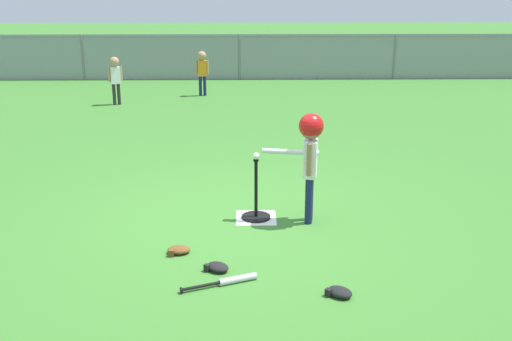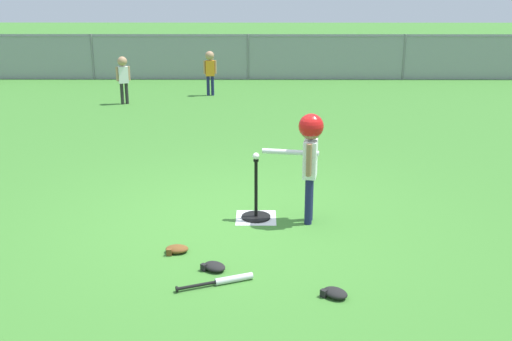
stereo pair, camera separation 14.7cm
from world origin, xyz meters
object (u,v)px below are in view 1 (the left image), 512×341
at_px(glove_near_bats, 217,267).
at_px(glove_tossed_aside, 179,250).
at_px(baseball_on_tee, 256,156).
at_px(glove_by_plate, 339,292).
at_px(fielder_near_left, 202,67).
at_px(spare_bat_silver, 230,281).
at_px(batting_tee, 256,209).
at_px(fielder_deep_right, 115,74).
at_px(batter_child, 310,146).

bearing_deg(glove_near_bats, glove_tossed_aside, 136.58).
xyz_separation_m(baseball_on_tee, glove_by_plate, (0.66, -1.72, -0.68)).
distance_m(fielder_near_left, glove_by_plate, 9.14).
relative_size(fielder_near_left, glove_by_plate, 3.65).
xyz_separation_m(spare_bat_silver, glove_tossed_aside, (-0.51, 0.62, 0.01)).
distance_m(batting_tee, fielder_deep_right, 6.87).
xyz_separation_m(fielder_near_left, glove_by_plate, (1.72, -8.96, -0.60)).
distance_m(batting_tee, glove_tossed_aside, 1.16).
bearing_deg(baseball_on_tee, glove_tossed_aside, -130.87).
relative_size(baseball_on_tee, glove_near_bats, 0.27).
xyz_separation_m(batting_tee, glove_tossed_aside, (-0.76, -0.88, -0.07)).
height_order(baseball_on_tee, fielder_near_left, fielder_near_left).
relative_size(fielder_near_left, glove_tossed_aside, 4.41).
bearing_deg(glove_near_bats, fielder_deep_right, 107.73).
relative_size(fielder_deep_right, glove_tossed_aside, 4.42).
bearing_deg(batter_child, fielder_near_left, 102.46).
relative_size(fielder_deep_right, glove_near_bats, 3.63).
distance_m(baseball_on_tee, fielder_deep_right, 6.85).
bearing_deg(batter_child, batting_tee, 169.74).
xyz_separation_m(baseball_on_tee, glove_near_bats, (-0.37, -1.25, -0.68)).
bearing_deg(fielder_near_left, glove_tossed_aside, -87.90).
distance_m(baseball_on_tee, glove_by_plate, 1.96).
bearing_deg(glove_near_bats, glove_by_plate, -24.59).
height_order(batting_tee, batter_child, batter_child).
height_order(batting_tee, fielder_near_left, fielder_near_left).
distance_m(baseball_on_tee, glove_near_bats, 1.47).
bearing_deg(spare_bat_silver, fielder_deep_right, 108.02).
bearing_deg(batter_child, glove_by_plate, -86.45).
bearing_deg(fielder_near_left, glove_near_bats, -85.38).
relative_size(batting_tee, fielder_near_left, 0.68).
distance_m(batting_tee, batter_child, 0.94).
height_order(fielder_near_left, glove_tossed_aside, fielder_near_left).
xyz_separation_m(baseball_on_tee, batter_child, (0.56, -0.10, 0.14)).
xyz_separation_m(batter_child, spare_bat_silver, (-0.81, -1.39, -0.82)).
height_order(glove_by_plate, glove_near_bats, same).
bearing_deg(glove_near_bats, batting_tee, 73.30).
height_order(baseball_on_tee, glove_tossed_aside, baseball_on_tee).
relative_size(baseball_on_tee, fielder_near_left, 0.08).
relative_size(baseball_on_tee, glove_by_plate, 0.27).
bearing_deg(batting_tee, batter_child, -10.26).
bearing_deg(glove_near_bats, baseball_on_tee, 73.30).
bearing_deg(fielder_near_left, baseball_on_tee, -81.68).
xyz_separation_m(fielder_deep_right, glove_tossed_aside, (2.01, -7.15, -0.60)).
xyz_separation_m(batting_tee, fielder_deep_right, (-2.78, 6.27, 0.53)).
xyz_separation_m(batter_child, glove_by_plate, (0.10, -1.62, -0.82)).
xyz_separation_m(baseball_on_tee, spare_bat_silver, (-0.25, -1.49, -0.68)).
relative_size(batter_child, glove_tossed_aside, 5.36).
distance_m(batter_child, fielder_near_left, 7.52).
bearing_deg(glove_by_plate, baseball_on_tee, 111.08).
height_order(fielder_deep_right, spare_bat_silver, fielder_deep_right).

